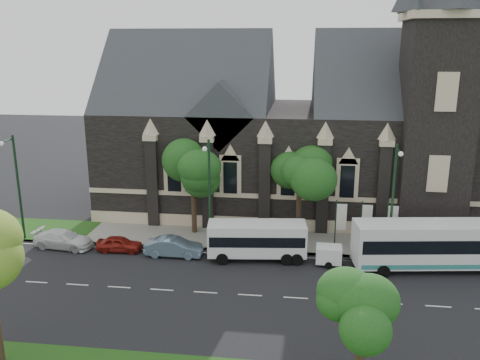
% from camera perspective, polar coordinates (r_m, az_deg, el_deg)
% --- Properties ---
extents(ground, '(160.00, 160.00, 0.00)m').
position_cam_1_polar(ground, '(34.06, 1.15, -12.94)').
color(ground, black).
rests_on(ground, ground).
extents(sidewalk, '(80.00, 5.00, 0.15)m').
position_cam_1_polar(sidewalk, '(42.61, 2.50, -6.84)').
color(sidewalk, gray).
rests_on(sidewalk, ground).
extents(museum, '(40.00, 17.70, 29.90)m').
position_cam_1_polar(museum, '(49.33, 9.46, 5.80)').
color(museum, black).
rests_on(museum, ground).
extents(tree_park_east, '(3.40, 3.40, 6.28)m').
position_cam_1_polar(tree_park_east, '(23.73, 14.18, -14.16)').
color(tree_park_east, black).
rests_on(tree_park_east, ground).
extents(tree_walk_right, '(4.08, 4.08, 7.80)m').
position_cam_1_polar(tree_walk_right, '(41.85, 7.11, 0.93)').
color(tree_walk_right, black).
rests_on(tree_walk_right, ground).
extents(tree_walk_left, '(3.91, 3.91, 7.64)m').
position_cam_1_polar(tree_walk_left, '(42.79, -5.04, 1.19)').
color(tree_walk_left, black).
rests_on(tree_walk_left, ground).
extents(street_lamp_near, '(0.36, 1.88, 9.00)m').
position_cam_1_polar(street_lamp_near, '(39.17, 17.03, -1.71)').
color(street_lamp_near, '#16311C').
rests_on(street_lamp_near, ground).
extents(street_lamp_mid, '(0.36, 1.88, 9.00)m').
position_cam_1_polar(street_lamp_mid, '(39.19, -3.55, -1.04)').
color(street_lamp_mid, '#16311C').
rests_on(street_lamp_mid, ground).
extents(street_lamp_far, '(0.36, 1.88, 9.00)m').
position_cam_1_polar(street_lamp_far, '(44.92, -24.04, -0.25)').
color(street_lamp_far, '#16311C').
rests_on(street_lamp_far, ground).
extents(banner_flag_left, '(0.90, 0.10, 4.00)m').
position_cam_1_polar(banner_flag_left, '(41.34, 11.22, -4.42)').
color(banner_flag_left, '#16311C').
rests_on(banner_flag_left, ground).
extents(banner_flag_center, '(0.90, 0.10, 4.00)m').
position_cam_1_polar(banner_flag_center, '(41.54, 13.98, -4.49)').
color(banner_flag_center, '#16311C').
rests_on(banner_flag_center, ground).
extents(banner_flag_right, '(0.90, 0.10, 4.00)m').
position_cam_1_polar(banner_flag_right, '(41.84, 16.70, -4.54)').
color(banner_flag_right, '#16311C').
rests_on(banner_flag_right, ground).
extents(tour_coach, '(12.56, 4.23, 3.60)m').
position_cam_1_polar(tour_coach, '(39.58, 21.69, -6.81)').
color(tour_coach, white).
rests_on(tour_coach, ground).
extents(shuttle_bus, '(7.68, 3.31, 2.88)m').
position_cam_1_polar(shuttle_bus, '(38.70, 1.96, -6.64)').
color(shuttle_bus, white).
rests_on(shuttle_bus, ground).
extents(box_trailer, '(2.76, 1.62, 1.46)m').
position_cam_1_polar(box_trailer, '(38.54, 10.05, -8.32)').
color(box_trailer, white).
rests_on(box_trailer, ground).
extents(sedan, '(4.48, 1.56, 1.48)m').
position_cam_1_polar(sedan, '(39.84, -7.52, -7.55)').
color(sedan, slate).
rests_on(sedan, ground).
extents(car_far_red, '(3.69, 1.61, 1.24)m').
position_cam_1_polar(car_far_red, '(41.53, -13.53, -7.07)').
color(car_far_red, maroon).
rests_on(car_far_red, ground).
extents(car_far_white, '(5.12, 2.56, 1.43)m').
position_cam_1_polar(car_far_white, '(43.50, -19.41, -6.36)').
color(car_far_white, silver).
rests_on(car_far_white, ground).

